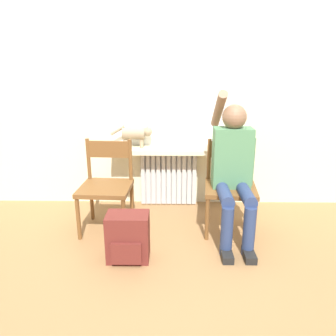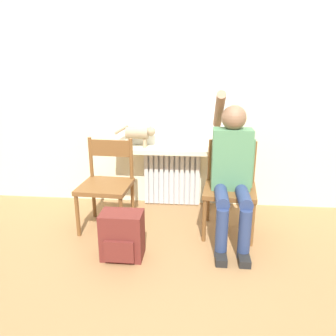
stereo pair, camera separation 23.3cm
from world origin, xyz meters
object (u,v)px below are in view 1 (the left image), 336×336
(person, at_px, (233,166))
(backpack, at_px, (128,237))
(cat, at_px, (136,134))
(chair_right, at_px, (230,185))
(chair_left, at_px, (106,184))

(person, relative_size, backpack, 3.35)
(person, bearing_deg, cat, 145.43)
(cat, distance_m, backpack, 1.23)
(cat, bearing_deg, chair_right, -29.52)
(chair_right, relative_size, backpack, 2.14)
(chair_left, xyz_separation_m, chair_right, (1.15, -0.00, 0.00))
(person, distance_m, backpack, 1.09)
(chair_left, distance_m, cat, 0.68)
(chair_left, relative_size, backpack, 2.14)
(person, bearing_deg, chair_right, 87.80)
(chair_left, height_order, cat, cat)
(chair_right, xyz_separation_m, cat, (-0.92, 0.52, 0.38))
(chair_right, relative_size, cat, 1.89)
(cat, bearing_deg, chair_left, -113.86)
(cat, bearing_deg, backpack, -88.16)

